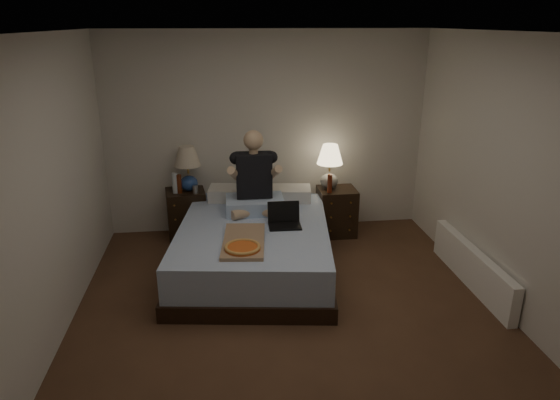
{
  "coord_description": "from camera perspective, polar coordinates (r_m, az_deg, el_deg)",
  "views": [
    {
      "loc": [
        -0.58,
        -3.87,
        2.58
      ],
      "look_at": [
        0.0,
        0.9,
        0.85
      ],
      "focal_mm": 32.0,
      "sensor_mm": 36.0,
      "label": 1
    }
  ],
  "objects": [
    {
      "name": "floor",
      "position": [
        4.69,
        1.37,
        -13.59
      ],
      "size": [
        4.0,
        4.5,
        0.0
      ],
      "primitive_type": "cube",
      "color": "brown",
      "rests_on": "ground"
    },
    {
      "name": "ceiling",
      "position": [
        3.92,
        1.68,
        18.6
      ],
      "size": [
        4.0,
        4.5,
        0.0
      ],
      "primitive_type": "cube",
      "rotation": [
        3.14,
        0.0,
        0.0
      ],
      "color": "white",
      "rests_on": "ground"
    },
    {
      "name": "wall_back",
      "position": [
        6.29,
        -1.5,
        7.58
      ],
      "size": [
        4.0,
        0.0,
        2.5
      ],
      "primitive_type": "cube",
      "rotation": [
        1.57,
        0.0,
        0.0
      ],
      "color": "silver",
      "rests_on": "ground"
    },
    {
      "name": "wall_front",
      "position": [
        2.18,
        10.6,
        -18.26
      ],
      "size": [
        4.0,
        0.0,
        2.5
      ],
      "primitive_type": "cube",
      "rotation": [
        -1.57,
        0.0,
        0.0
      ],
      "color": "silver",
      "rests_on": "ground"
    },
    {
      "name": "wall_left",
      "position": [
        4.34,
        -25.65,
        -0.11
      ],
      "size": [
        0.0,
        4.5,
        2.5
      ],
      "primitive_type": "cube",
      "rotation": [
        1.57,
        0.0,
        1.57
      ],
      "color": "silver",
      "rests_on": "ground"
    },
    {
      "name": "wall_right",
      "position": [
        4.84,
        25.64,
        1.84
      ],
      "size": [
        0.0,
        4.5,
        2.5
      ],
      "primitive_type": "cube",
      "rotation": [
        1.57,
        0.0,
        -1.57
      ],
      "color": "silver",
      "rests_on": "ground"
    },
    {
      "name": "bed",
      "position": [
        5.45,
        -2.99,
        -5.44
      ],
      "size": [
        1.84,
        2.29,
        0.52
      ],
      "primitive_type": "cube",
      "rotation": [
        0.0,
        0.0,
        -0.14
      ],
      "color": "#5F85BF",
      "rests_on": "floor"
    },
    {
      "name": "nightstand_left",
      "position": [
        6.36,
        -10.63,
        -1.53
      ],
      "size": [
        0.52,
        0.48,
        0.61
      ],
      "primitive_type": "cube",
      "rotation": [
        0.0,
        0.0,
        0.13
      ],
      "color": "black",
      "rests_on": "floor"
    },
    {
      "name": "nightstand_right",
      "position": [
        6.36,
        6.47,
        -1.32
      ],
      "size": [
        0.47,
        0.42,
        0.6
      ],
      "primitive_type": "cube",
      "rotation": [
        0.0,
        0.0,
        0.0
      ],
      "color": "black",
      "rests_on": "floor"
    },
    {
      "name": "lamp_left",
      "position": [
        6.18,
        -10.48,
        3.53
      ],
      "size": [
        0.4,
        0.4,
        0.56
      ],
      "primitive_type": null,
      "rotation": [
        0.0,
        0.0,
        0.31
      ],
      "color": "navy",
      "rests_on": "nightstand_left"
    },
    {
      "name": "lamp_right",
      "position": [
        6.2,
        5.69,
        3.81
      ],
      "size": [
        0.36,
        0.36,
        0.56
      ],
      "primitive_type": null,
      "rotation": [
        0.0,
        0.0,
        0.13
      ],
      "color": "gray",
      "rests_on": "nightstand_right"
    },
    {
      "name": "water_bottle",
      "position": [
        6.17,
        -11.9,
        1.91
      ],
      "size": [
        0.07,
        0.07,
        0.25
      ],
      "primitive_type": "cylinder",
      "color": "silver",
      "rests_on": "nightstand_left"
    },
    {
      "name": "soda_can",
      "position": [
        6.12,
        -9.65,
        1.19
      ],
      "size": [
        0.07,
        0.07,
        0.1
      ],
      "primitive_type": "cylinder",
      "color": "#B1B1AC",
      "rests_on": "nightstand_left"
    },
    {
      "name": "beer_bottle_left",
      "position": [
        6.16,
        -11.44,
        1.82
      ],
      "size": [
        0.06,
        0.06,
        0.23
      ],
      "primitive_type": "cylinder",
      "color": "#55210C",
      "rests_on": "nightstand_left"
    },
    {
      "name": "beer_bottle_right",
      "position": [
        6.09,
        5.71,
        1.88
      ],
      "size": [
        0.06,
        0.06,
        0.23
      ],
      "primitive_type": "cylinder",
      "color": "#5E1E0D",
      "rests_on": "nightstand_right"
    },
    {
      "name": "person",
      "position": [
        5.58,
        -2.97,
        3.18
      ],
      "size": [
        0.67,
        0.53,
        0.93
      ],
      "primitive_type": null,
      "rotation": [
        0.0,
        0.0,
        -0.02
      ],
      "color": "black",
      "rests_on": "bed"
    },
    {
      "name": "laptop",
      "position": [
        5.25,
        0.55,
        -1.87
      ],
      "size": [
        0.34,
        0.29,
        0.24
      ],
      "primitive_type": null,
      "rotation": [
        0.0,
        0.0,
        -0.02
      ],
      "color": "black",
      "rests_on": "bed"
    },
    {
      "name": "pizza_box",
      "position": [
        4.73,
        -4.3,
        -5.53
      ],
      "size": [
        0.48,
        0.8,
        0.08
      ],
      "primitive_type": null,
      "rotation": [
        0.0,
        0.0,
        -0.11
      ],
      "color": "#A18161",
      "rests_on": "bed"
    },
    {
      "name": "radiator",
      "position": [
        5.52,
        21.1,
        -7.18
      ],
      "size": [
        0.1,
        1.6,
        0.4
      ],
      "primitive_type": "cube",
      "color": "white",
      "rests_on": "floor"
    }
  ]
}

